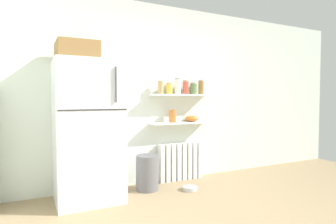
{
  "coord_description": "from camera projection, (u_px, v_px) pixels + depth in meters",
  "views": [
    {
      "loc": [
        -1.87,
        -1.82,
        1.22
      ],
      "look_at": [
        -0.15,
        1.6,
        1.05
      ],
      "focal_mm": 30.45,
      "sensor_mm": 36.0,
      "label": 1
    }
  ],
  "objects": [
    {
      "name": "vase",
      "position": [
        173.0,
        116.0,
        4.19
      ],
      "size": [
        0.1,
        0.1,
        0.19
      ],
      "primitive_type": "cylinder",
      "color": "#CC7033",
      "rests_on": "wall_shelf_lower"
    },
    {
      "name": "shelf_bowl",
      "position": [
        192.0,
        119.0,
        4.34
      ],
      "size": [
        0.2,
        0.2,
        0.09
      ],
      "primitive_type": "ellipsoid",
      "color": "orange",
      "rests_on": "wall_shelf_lower"
    },
    {
      "name": "back_wall",
      "position": [
        164.0,
        94.0,
        4.29
      ],
      "size": [
        7.04,
        0.1,
        2.6
      ],
      "primitive_type": "cube",
      "color": "silver",
      "rests_on": "ground_plane"
    },
    {
      "name": "wall_shelf_lower",
      "position": [
        182.0,
        123.0,
        4.26
      ],
      "size": [
        0.97,
        0.22,
        0.02
      ],
      "primitive_type": "cube",
      "color": "white"
    },
    {
      "name": "ground_plane",
      "position": [
        228.0,
        217.0,
        2.96
      ],
      "size": [
        7.04,
        7.04,
        0.0
      ],
      "primitive_type": "plane",
      "color": "#9E8460"
    },
    {
      "name": "radiator",
      "position": [
        180.0,
        161.0,
        4.32
      ],
      "size": [
        0.71,
        0.12,
        0.56
      ],
      "color": "white",
      "rests_on": "ground_plane"
    },
    {
      "name": "storage_jar_3",
      "position": [
        186.0,
        87.0,
        4.27
      ],
      "size": [
        0.09,
        0.09,
        0.21
      ],
      "color": "#C64C38",
      "rests_on": "wall_shelf_upper"
    },
    {
      "name": "storage_jar_4",
      "position": [
        193.0,
        89.0,
        4.33
      ],
      "size": [
        0.1,
        0.1,
        0.18
      ],
      "color": "#5B7F4C",
      "rests_on": "wall_shelf_upper"
    },
    {
      "name": "pet_food_bowl",
      "position": [
        190.0,
        188.0,
        3.82
      ],
      "size": [
        0.2,
        0.2,
        0.05
      ],
      "primitive_type": "cylinder",
      "color": "#B7B7BC",
      "rests_on": "ground_plane"
    },
    {
      "name": "refrigerator",
      "position": [
        87.0,
        127.0,
        3.41
      ],
      "size": [
        0.76,
        0.72,
        1.89
      ],
      "color": "silver",
      "rests_on": "ground_plane"
    },
    {
      "name": "storage_jar_0",
      "position": [
        161.0,
        87.0,
        4.09
      ],
      "size": [
        0.08,
        0.08,
        0.19
      ],
      "color": "tan",
      "rests_on": "wall_shelf_upper"
    },
    {
      "name": "storage_jar_2",
      "position": [
        178.0,
        86.0,
        4.21
      ],
      "size": [
        0.09,
        0.09,
        0.24
      ],
      "color": "silver",
      "rests_on": "wall_shelf_upper"
    },
    {
      "name": "storage_jar_1",
      "position": [
        169.0,
        88.0,
        4.15
      ],
      "size": [
        0.09,
        0.09,
        0.16
      ],
      "color": "yellow",
      "rests_on": "wall_shelf_upper"
    },
    {
      "name": "storage_jar_5",
      "position": [
        201.0,
        87.0,
        4.39
      ],
      "size": [
        0.08,
        0.08,
        0.22
      ],
      "color": "olive",
      "rests_on": "wall_shelf_upper"
    },
    {
      "name": "trash_bin",
      "position": [
        147.0,
        173.0,
        3.82
      ],
      "size": [
        0.3,
        0.3,
        0.47
      ],
      "primitive_type": "cylinder",
      "color": "slate",
      "rests_on": "ground_plane"
    },
    {
      "name": "wall_shelf_upper",
      "position": [
        182.0,
        95.0,
        4.24
      ],
      "size": [
        0.97,
        0.22,
        0.02
      ],
      "primitive_type": "cube",
      "color": "white"
    }
  ]
}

